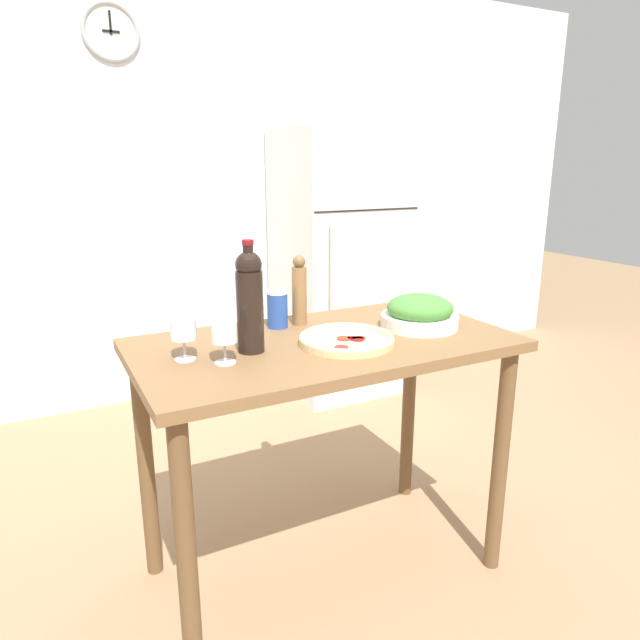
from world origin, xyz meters
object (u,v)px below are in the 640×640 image
(salad_bowl, at_px, (420,313))
(salt_canister, at_px, (277,309))
(refrigerator, at_px, (339,264))
(pepper_mill, at_px, (299,291))
(wine_glass_near, at_px, (224,334))
(homemade_pizza, at_px, (347,339))
(wine_bottle, at_px, (249,299))
(wine_glass_far, at_px, (183,331))

(salad_bowl, xyz_separation_m, salt_canister, (-0.45, 0.23, 0.02))
(refrigerator, relative_size, pepper_mill, 6.58)
(refrigerator, bearing_deg, salt_canister, -126.69)
(salad_bowl, distance_m, salt_canister, 0.51)
(salt_canister, bearing_deg, wine_glass_near, -136.01)
(wine_glass_near, height_order, homemade_pizza, wine_glass_near)
(salad_bowl, bearing_deg, homemade_pizza, -171.14)
(refrigerator, relative_size, wine_bottle, 4.77)
(wine_glass_near, height_order, wine_glass_far, same)
(wine_bottle, distance_m, salt_canister, 0.29)
(wine_glass_near, distance_m, pepper_mill, 0.47)
(refrigerator, relative_size, homemade_pizza, 5.34)
(wine_glass_near, height_order, salt_canister, salt_canister)
(refrigerator, xyz_separation_m, homemade_pizza, (-0.89, -1.64, 0.08))
(pepper_mill, bearing_deg, refrigerator, 55.73)
(salad_bowl, bearing_deg, wine_glass_far, 177.55)
(wine_bottle, xyz_separation_m, homemade_pizza, (0.30, -0.08, -0.15))
(homemade_pizza, distance_m, salt_canister, 0.31)
(wine_bottle, xyz_separation_m, wine_glass_near, (-0.11, -0.07, -0.08))
(pepper_mill, bearing_deg, salad_bowl, -32.38)
(homemade_pizza, bearing_deg, wine_glass_near, 179.41)
(wine_glass_near, relative_size, salt_canister, 0.94)
(refrigerator, bearing_deg, salad_bowl, -109.41)
(pepper_mill, bearing_deg, homemade_pizza, -83.03)
(wine_glass_near, bearing_deg, pepper_mill, 36.65)
(homemade_pizza, xyz_separation_m, salt_canister, (-0.12, 0.28, 0.05))
(refrigerator, xyz_separation_m, wine_glass_far, (-1.40, -1.55, 0.15))
(refrigerator, bearing_deg, pepper_mill, -124.27)
(homemade_pizza, bearing_deg, salad_bowl, 8.86)
(pepper_mill, xyz_separation_m, salt_canister, (-0.09, -0.00, -0.05))
(pepper_mill, height_order, salt_canister, pepper_mill)
(wine_glass_far, height_order, salad_bowl, wine_glass_far)
(salt_canister, bearing_deg, homemade_pizza, -66.55)
(salad_bowl, relative_size, homemade_pizza, 0.89)
(refrigerator, bearing_deg, homemade_pizza, -118.49)
(salad_bowl, bearing_deg, pepper_mill, 147.62)
(wine_bottle, height_order, pepper_mill, wine_bottle)
(refrigerator, xyz_separation_m, salad_bowl, (-0.56, -1.59, 0.11))
(wine_glass_near, relative_size, homemade_pizza, 0.41)
(refrigerator, distance_m, pepper_mill, 1.65)
(homemade_pizza, bearing_deg, refrigerator, 61.51)
(salad_bowl, relative_size, salt_canister, 2.04)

